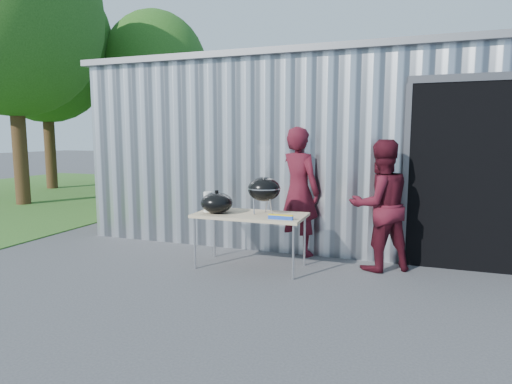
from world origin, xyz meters
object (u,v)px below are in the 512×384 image
at_px(kettle_grill, 264,183).
at_px(person_cook, 298,192).
at_px(folding_table, 250,217).
at_px(person_bystander, 380,205).

distance_m(kettle_grill, person_cook, 0.87).
xyz_separation_m(folding_table, kettle_grill, (0.18, 0.06, 0.46)).
xyz_separation_m(folding_table, person_cook, (0.46, 0.86, 0.26)).
bearing_deg(person_bystander, folding_table, -15.12).
bearing_deg(person_bystander, kettle_grill, -15.49).
distance_m(folding_table, person_bystander, 1.75).
relative_size(folding_table, person_cook, 0.77).
height_order(folding_table, person_cook, person_cook).
height_order(folding_table, person_bystander, person_bystander).
bearing_deg(kettle_grill, person_bystander, 16.09).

